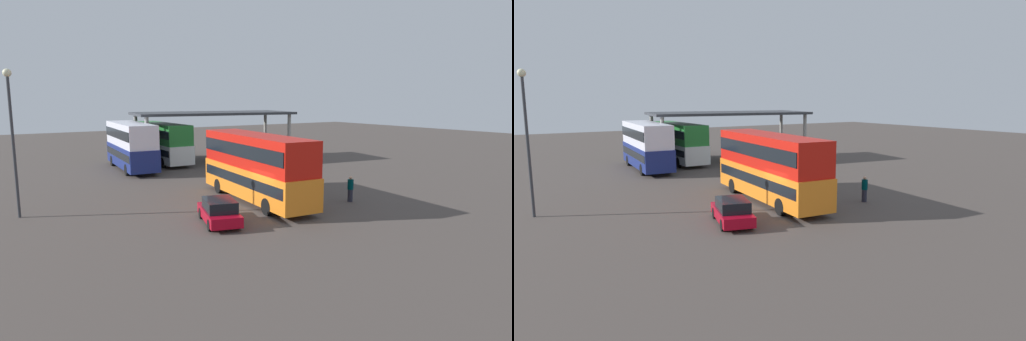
# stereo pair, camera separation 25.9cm
# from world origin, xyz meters

# --- Properties ---
(ground_plane) EXTENTS (140.00, 140.00, 0.00)m
(ground_plane) POSITION_xyz_m (0.00, 0.00, 0.00)
(ground_plane) COLOR #4A413C
(double_decker_main) EXTENTS (3.30, 11.18, 4.30)m
(double_decker_main) POSITION_xyz_m (1.01, 2.89, 2.36)
(double_decker_main) COLOR orange
(double_decker_main) RESTS_ON ground_plane
(parked_hatchback) EXTENTS (2.63, 4.24, 1.35)m
(parked_hatchback) POSITION_xyz_m (-3.45, -0.47, 0.67)
(parked_hatchback) COLOR #B1081C
(parked_hatchback) RESTS_ON ground_plane
(double_decker_near_canopy) EXTENTS (3.32, 10.30, 4.31)m
(double_decker_near_canopy) POSITION_xyz_m (-1.80, 19.79, 2.36)
(double_decker_near_canopy) COLOR navy
(double_decker_near_canopy) RESTS_ON ground_plane
(double_decker_mid_row) EXTENTS (2.70, 10.39, 4.03)m
(double_decker_mid_row) POSITION_xyz_m (2.08, 22.38, 2.22)
(double_decker_mid_row) COLOR silver
(double_decker_mid_row) RESTS_ON ground_plane
(depot_canopy) EXTENTS (16.85, 9.09, 5.11)m
(depot_canopy) POSITION_xyz_m (7.20, 20.73, 4.77)
(depot_canopy) COLOR #33353A
(depot_canopy) RESTS_ON ground_plane
(lamppost_tall) EXTENTS (0.44, 0.44, 8.13)m
(lamppost_tall) POSITION_xyz_m (-12.25, 6.65, 5.09)
(lamppost_tall) COLOR #33353A
(lamppost_tall) RESTS_ON ground_plane
(pedestrian_waiting) EXTENTS (0.38, 0.38, 1.67)m
(pedestrian_waiting) POSITION_xyz_m (6.01, -0.53, 0.83)
(pedestrian_waiting) COLOR #262633
(pedestrian_waiting) RESTS_ON ground_plane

